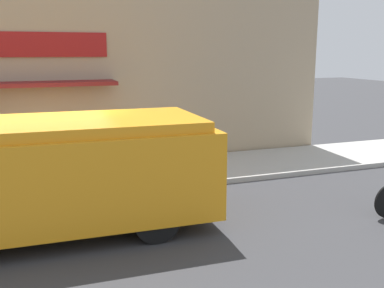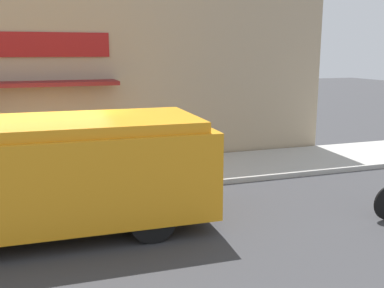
% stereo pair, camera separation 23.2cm
% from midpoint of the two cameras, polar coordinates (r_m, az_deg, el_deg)
% --- Properties ---
extents(ground_plane, '(70.00, 70.00, 0.00)m').
position_cam_midpoint_polar(ground_plane, '(10.02, -16.69, -7.11)').
color(ground_plane, '#38383A').
extents(sidewalk, '(28.00, 2.65, 0.13)m').
position_cam_midpoint_polar(sidewalk, '(11.26, -16.99, -4.68)').
color(sidewalk, '#ADAAA3').
rests_on(sidewalk, ground_plane).
extents(storefront, '(16.61, 1.12, 5.33)m').
position_cam_midpoint_polar(storefront, '(12.32, -18.05, 8.92)').
color(storefront, tan).
rests_on(storefront, ground_plane).
extents(school_bus, '(6.41, 2.93, 1.99)m').
position_cam_midpoint_polar(school_bus, '(8.24, -17.05, -3.58)').
color(school_bus, orange).
rests_on(school_bus, ground_plane).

